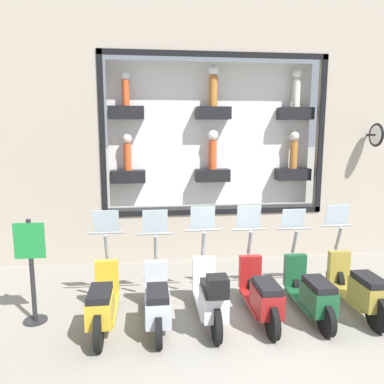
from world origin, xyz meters
The scene contains 9 objects.
ground_plane centered at (0.00, 0.00, 0.00)m, with size 120.00×120.00×0.00m, color gray.
building_facade centered at (3.60, 0.00, 4.47)m, with size 1.18×36.00×8.80m.
scooter_olive_0 centered at (0.49, -1.82, 0.44)m, with size 1.81×0.61×1.64m.
scooter_green_1 centered at (0.48, -1.02, 0.42)m, with size 1.79×0.60×1.59m.
scooter_red_2 centered at (0.49, -0.21, 0.43)m, with size 1.80×0.60×1.68m.
scooter_white_3 centered at (0.43, 0.59, 0.48)m, with size 1.80×0.60×1.68m.
scooter_silver_4 centered at (0.48, 1.40, 0.42)m, with size 1.79×0.60×1.64m.
scooter_yellow_5 centered at (0.49, 2.20, 0.44)m, with size 1.81×0.61×1.65m.
shop_sign_post centered at (0.84, 3.29, 0.88)m, with size 0.36×0.45×1.63m.
Camera 1 is at (-4.83, 1.51, 2.94)m, focal length 35.00 mm.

